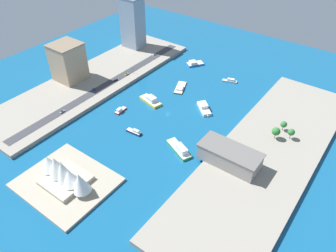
{
  "coord_description": "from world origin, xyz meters",
  "views": [
    {
      "loc": [
        -144.26,
        194.94,
        176.39
      ],
      "look_at": [
        -14.5,
        19.24,
        4.21
      ],
      "focal_mm": 35.12,
      "sensor_mm": 36.0,
      "label": 1
    }
  ],
  "objects_px": {
    "tower_tall_glass": "(132,22)",
    "opera_landmark": "(64,173)",
    "tugboat_red": "(120,110)",
    "ferry_white_commuter": "(204,108)",
    "traffic_light_waterfront": "(133,70)",
    "carpark_squat_concrete": "(230,156)",
    "ferry_green_doubledeck": "(180,149)",
    "yacht_sleek_gray": "(230,81)",
    "sedan_silver": "(62,111)",
    "barge_flat_brown": "(180,88)",
    "catamaran_blue": "(195,63)",
    "taxi_yellow_cab": "(127,74)",
    "hatchback_blue": "(94,89)",
    "suv_black": "(116,80)",
    "van_white": "(154,54)",
    "patrol_launch_navy": "(134,132)",
    "ferry_yellow_fast": "(151,100)",
    "apartment_midrise_tan": "(68,62)"
  },
  "relations": [
    {
      "from": "tower_tall_glass",
      "to": "opera_landmark",
      "type": "bearing_deg",
      "value": 118.69
    },
    {
      "from": "tugboat_red",
      "to": "tower_tall_glass",
      "type": "height_order",
      "value": "tower_tall_glass"
    },
    {
      "from": "ferry_white_commuter",
      "to": "traffic_light_waterfront",
      "type": "distance_m",
      "value": 93.88
    },
    {
      "from": "tower_tall_glass",
      "to": "carpark_squat_concrete",
      "type": "bearing_deg",
      "value": 149.55
    },
    {
      "from": "ferry_green_doubledeck",
      "to": "yacht_sleek_gray",
      "type": "distance_m",
      "value": 120.48
    },
    {
      "from": "sedan_silver",
      "to": "barge_flat_brown",
      "type": "bearing_deg",
      "value": -120.3
    },
    {
      "from": "ferry_white_commuter",
      "to": "carpark_squat_concrete",
      "type": "bearing_deg",
      "value": 135.72
    },
    {
      "from": "ferry_white_commuter",
      "to": "tower_tall_glass",
      "type": "height_order",
      "value": "tower_tall_glass"
    },
    {
      "from": "catamaran_blue",
      "to": "taxi_yellow_cab",
      "type": "distance_m",
      "value": 79.76
    },
    {
      "from": "ferry_white_commuter",
      "to": "tugboat_red",
      "type": "bearing_deg",
      "value": 38.85
    },
    {
      "from": "carpark_squat_concrete",
      "to": "catamaran_blue",
      "type": "bearing_deg",
      "value": -48.23
    },
    {
      "from": "ferry_white_commuter",
      "to": "carpark_squat_concrete",
      "type": "height_order",
      "value": "carpark_squat_concrete"
    },
    {
      "from": "barge_flat_brown",
      "to": "carpark_squat_concrete",
      "type": "xyz_separation_m",
      "value": [
        -91.81,
        68.83,
        9.15
      ]
    },
    {
      "from": "sedan_silver",
      "to": "hatchback_blue",
      "type": "xyz_separation_m",
      "value": [
        4.81,
        -42.92,
        0.02
      ]
    },
    {
      "from": "opera_landmark",
      "to": "carpark_squat_concrete",
      "type": "bearing_deg",
      "value": -135.08
    },
    {
      "from": "suv_black",
      "to": "ferry_white_commuter",
      "type": "bearing_deg",
      "value": -171.36
    },
    {
      "from": "suv_black",
      "to": "hatchback_blue",
      "type": "relative_size",
      "value": 1.14
    },
    {
      "from": "van_white",
      "to": "hatchback_blue",
      "type": "bearing_deg",
      "value": 89.8
    },
    {
      "from": "patrol_launch_navy",
      "to": "suv_black",
      "type": "distance_m",
      "value": 84.37
    },
    {
      "from": "tower_tall_glass",
      "to": "taxi_yellow_cab",
      "type": "relative_size",
      "value": 13.51
    },
    {
      "from": "carpark_squat_concrete",
      "to": "van_white",
      "type": "height_order",
      "value": "carpark_squat_concrete"
    },
    {
      "from": "ferry_yellow_fast",
      "to": "apartment_midrise_tan",
      "type": "distance_m",
      "value": 95.31
    },
    {
      "from": "ferry_yellow_fast",
      "to": "hatchback_blue",
      "type": "distance_m",
      "value": 59.15
    },
    {
      "from": "suv_black",
      "to": "patrol_launch_navy",
      "type": "bearing_deg",
      "value": 144.02
    },
    {
      "from": "ferry_white_commuter",
      "to": "suv_black",
      "type": "bearing_deg",
      "value": 8.64
    },
    {
      "from": "sedan_silver",
      "to": "van_white",
      "type": "bearing_deg",
      "value": -88.15
    },
    {
      "from": "apartment_midrise_tan",
      "to": "opera_landmark",
      "type": "bearing_deg",
      "value": 137.9
    },
    {
      "from": "ferry_green_doubledeck",
      "to": "hatchback_blue",
      "type": "xyz_separation_m",
      "value": [
        116.68,
        -19.03,
        2.26
      ]
    },
    {
      "from": "tower_tall_glass",
      "to": "ferry_yellow_fast",
      "type": "bearing_deg",
      "value": 138.53
    },
    {
      "from": "tugboat_red",
      "to": "tower_tall_glass",
      "type": "bearing_deg",
      "value": -54.33
    },
    {
      "from": "hatchback_blue",
      "to": "ferry_white_commuter",
      "type": "bearing_deg",
      "value": -158.25
    },
    {
      "from": "catamaran_blue",
      "to": "hatchback_blue",
      "type": "height_order",
      "value": "hatchback_blue"
    },
    {
      "from": "yacht_sleek_gray",
      "to": "apartment_midrise_tan",
      "type": "xyz_separation_m",
      "value": [
        134.17,
        97.41,
        21.15
      ]
    },
    {
      "from": "tugboat_red",
      "to": "taxi_yellow_cab",
      "type": "relative_size",
      "value": 3.17
    },
    {
      "from": "patrol_launch_navy",
      "to": "taxi_yellow_cab",
      "type": "relative_size",
      "value": 3.57
    },
    {
      "from": "tower_tall_glass",
      "to": "sedan_silver",
      "type": "bearing_deg",
      "value": 105.71
    },
    {
      "from": "ferry_green_doubledeck",
      "to": "yacht_sleek_gray",
      "type": "height_order",
      "value": "ferry_green_doubledeck"
    },
    {
      "from": "tower_tall_glass",
      "to": "sedan_silver",
      "type": "distance_m",
      "value": 152.79
    },
    {
      "from": "catamaran_blue",
      "to": "taxi_yellow_cab",
      "type": "height_order",
      "value": "taxi_yellow_cab"
    },
    {
      "from": "tugboat_red",
      "to": "catamaran_blue",
      "type": "height_order",
      "value": "catamaran_blue"
    },
    {
      "from": "barge_flat_brown",
      "to": "carpark_squat_concrete",
      "type": "height_order",
      "value": "carpark_squat_concrete"
    },
    {
      "from": "traffic_light_waterfront",
      "to": "ferry_white_commuter",
      "type": "bearing_deg",
      "value": 175.08
    },
    {
      "from": "patrol_launch_navy",
      "to": "apartment_midrise_tan",
      "type": "relative_size",
      "value": 0.41
    },
    {
      "from": "carpark_squat_concrete",
      "to": "opera_landmark",
      "type": "xyz_separation_m",
      "value": [
        83.99,
        83.75,
        0.24
      ]
    },
    {
      "from": "tower_tall_glass",
      "to": "sedan_silver",
      "type": "height_order",
      "value": "tower_tall_glass"
    },
    {
      "from": "catamaran_blue",
      "to": "carpark_squat_concrete",
      "type": "height_order",
      "value": "carpark_squat_concrete"
    },
    {
      "from": "tugboat_red",
      "to": "ferry_green_doubledeck",
      "type": "bearing_deg",
      "value": 171.15
    },
    {
      "from": "ferry_green_doubledeck",
      "to": "van_white",
      "type": "height_order",
      "value": "ferry_green_doubledeck"
    },
    {
      "from": "barge_flat_brown",
      "to": "carpark_squat_concrete",
      "type": "distance_m",
      "value": 115.11
    },
    {
      "from": "carpark_squat_concrete",
      "to": "van_white",
      "type": "relative_size",
      "value": 9.31
    }
  ]
}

